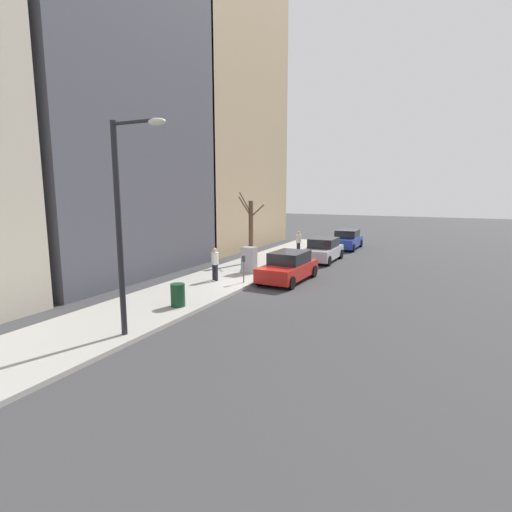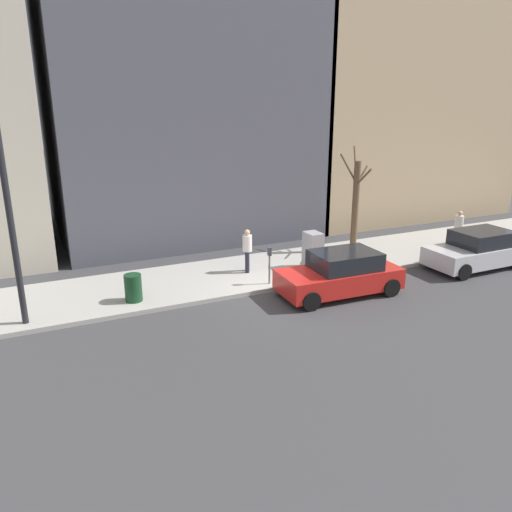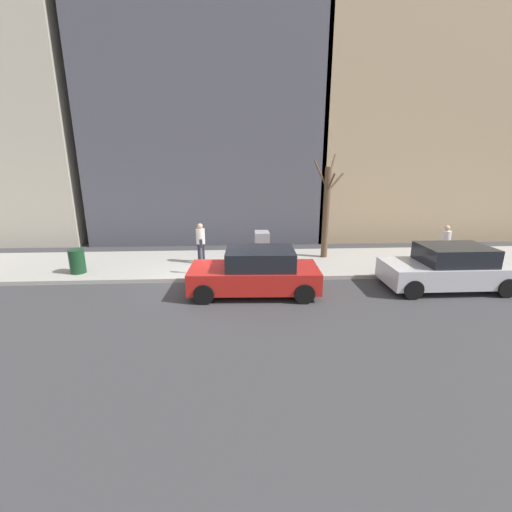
{
  "view_description": "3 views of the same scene",
  "coord_description": "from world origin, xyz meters",
  "px_view_note": "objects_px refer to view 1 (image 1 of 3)",
  "views": [
    {
      "loc": [
        -8.42,
        17.27,
        4.63
      ],
      "look_at": [
        0.87,
        -2.07,
        1.12
      ],
      "focal_mm": 28.0,
      "sensor_mm": 36.0,
      "label": 1
    },
    {
      "loc": [
        -14.52,
        7.74,
        6.44
      ],
      "look_at": [
        -0.08,
        0.99,
        1.44
      ],
      "focal_mm": 35.0,
      "sensor_mm": 36.0,
      "label": 2
    },
    {
      "loc": [
        -11.81,
        -1.14,
        4.31
      ],
      "look_at": [
        0.25,
        -1.8,
        0.89
      ],
      "focal_mm": 24.0,
      "sensor_mm": 36.0,
      "label": 3
    }
  ],
  "objects_px": {
    "parked_car_silver": "(323,250)",
    "parking_meter": "(244,266)",
    "parked_car_red": "(288,267)",
    "trash_bin": "(178,295)",
    "parked_car_blue": "(347,240)",
    "streetlamp": "(125,212)",
    "pedestrian_midblock": "(215,262)",
    "utility_box": "(249,260)",
    "office_tower_left": "(188,115)",
    "bare_tree": "(251,229)",
    "pedestrian_near_meter": "(299,241)",
    "office_block_center": "(63,24)"
  },
  "relations": [
    {
      "from": "parked_car_red",
      "to": "streetlamp",
      "type": "bearing_deg",
      "value": 83.97
    },
    {
      "from": "utility_box",
      "to": "pedestrian_near_meter",
      "type": "height_order",
      "value": "pedestrian_near_meter"
    },
    {
      "from": "parking_meter",
      "to": "office_block_center",
      "type": "bearing_deg",
      "value": 1.09
    },
    {
      "from": "parked_car_blue",
      "to": "parking_meter",
      "type": "bearing_deg",
      "value": 83.1
    },
    {
      "from": "streetlamp",
      "to": "office_block_center",
      "type": "distance_m",
      "value": 16.77
    },
    {
      "from": "streetlamp",
      "to": "pedestrian_midblock",
      "type": "bearing_deg",
      "value": -77.74
    },
    {
      "from": "parked_car_silver",
      "to": "parking_meter",
      "type": "xyz_separation_m",
      "value": [
        1.53,
        8.51,
        0.24
      ]
    },
    {
      "from": "trash_bin",
      "to": "pedestrian_midblock",
      "type": "xyz_separation_m",
      "value": [
        1.08,
        -4.55,
        0.49
      ]
    },
    {
      "from": "streetlamp",
      "to": "office_block_center",
      "type": "bearing_deg",
      "value": -34.71
    },
    {
      "from": "pedestrian_midblock",
      "to": "office_block_center",
      "type": "distance_m",
      "value": 15.84
    },
    {
      "from": "parked_car_red",
      "to": "pedestrian_near_meter",
      "type": "distance_m",
      "value": 8.01
    },
    {
      "from": "parking_meter",
      "to": "bare_tree",
      "type": "xyz_separation_m",
      "value": [
        2.17,
        -5.16,
        1.26
      ]
    },
    {
      "from": "parked_car_silver",
      "to": "trash_bin",
      "type": "distance_m",
      "value": 13.39
    },
    {
      "from": "parking_meter",
      "to": "office_block_center",
      "type": "relative_size",
      "value": 0.05
    },
    {
      "from": "streetlamp",
      "to": "pedestrian_near_meter",
      "type": "distance_m",
      "value": 17.87
    },
    {
      "from": "pedestrian_midblock",
      "to": "parked_car_red",
      "type": "bearing_deg",
      "value": 59.89
    },
    {
      "from": "parked_car_blue",
      "to": "pedestrian_midblock",
      "type": "xyz_separation_m",
      "value": [
        3.19,
        15.03,
        0.35
      ]
    },
    {
      "from": "streetlamp",
      "to": "parked_car_blue",
      "type": "bearing_deg",
      "value": -93.74
    },
    {
      "from": "trash_bin",
      "to": "office_tower_left",
      "type": "height_order",
      "value": "office_tower_left"
    },
    {
      "from": "bare_tree",
      "to": "office_block_center",
      "type": "distance_m",
      "value": 15.49
    },
    {
      "from": "trash_bin",
      "to": "streetlamp",
      "type": "bearing_deg",
      "value": 100.72
    },
    {
      "from": "parked_car_red",
      "to": "office_tower_left",
      "type": "relative_size",
      "value": 0.2
    },
    {
      "from": "office_tower_left",
      "to": "parking_meter",
      "type": "bearing_deg",
      "value": 133.69
    },
    {
      "from": "streetlamp",
      "to": "trash_bin",
      "type": "relative_size",
      "value": 7.22
    },
    {
      "from": "parking_meter",
      "to": "parked_car_silver",
      "type": "bearing_deg",
      "value": -100.16
    },
    {
      "from": "bare_tree",
      "to": "trash_bin",
      "type": "bearing_deg",
      "value": 99.86
    },
    {
      "from": "utility_box",
      "to": "pedestrian_midblock",
      "type": "height_order",
      "value": "pedestrian_midblock"
    },
    {
      "from": "parked_car_red",
      "to": "office_tower_left",
      "type": "distance_m",
      "value": 19.47
    },
    {
      "from": "streetlamp",
      "to": "trash_bin",
      "type": "height_order",
      "value": "streetlamp"
    },
    {
      "from": "office_tower_left",
      "to": "office_block_center",
      "type": "bearing_deg",
      "value": 92.16
    },
    {
      "from": "streetlamp",
      "to": "bare_tree",
      "type": "height_order",
      "value": "streetlamp"
    },
    {
      "from": "parked_car_red",
      "to": "trash_bin",
      "type": "xyz_separation_m",
      "value": [
        2.06,
        6.65,
        -0.14
      ]
    },
    {
      "from": "parked_car_blue",
      "to": "pedestrian_near_meter",
      "type": "xyz_separation_m",
      "value": [
        2.25,
        5.23,
        0.35
      ]
    },
    {
      "from": "bare_tree",
      "to": "parking_meter",
      "type": "bearing_deg",
      "value": 112.8
    },
    {
      "from": "parked_car_blue",
      "to": "office_tower_left",
      "type": "relative_size",
      "value": 0.19
    },
    {
      "from": "utility_box",
      "to": "parked_car_red",
      "type": "bearing_deg",
      "value": 171.15
    },
    {
      "from": "parked_car_silver",
      "to": "trash_bin",
      "type": "height_order",
      "value": "parked_car_silver"
    },
    {
      "from": "parked_car_red",
      "to": "streetlamp",
      "type": "relative_size",
      "value": 0.66
    },
    {
      "from": "streetlamp",
      "to": "pedestrian_midblock",
      "type": "xyz_separation_m",
      "value": [
        1.7,
        -7.81,
        -2.93
      ]
    },
    {
      "from": "bare_tree",
      "to": "office_tower_left",
      "type": "bearing_deg",
      "value": -36.42
    },
    {
      "from": "bare_tree",
      "to": "office_block_center",
      "type": "height_order",
      "value": "office_block_center"
    },
    {
      "from": "parked_car_blue",
      "to": "pedestrian_near_meter",
      "type": "height_order",
      "value": "pedestrian_near_meter"
    },
    {
      "from": "utility_box",
      "to": "office_tower_left",
      "type": "height_order",
      "value": "office_tower_left"
    },
    {
      "from": "parked_car_red",
      "to": "trash_bin",
      "type": "bearing_deg",
      "value": 75.04
    },
    {
      "from": "parked_car_red",
      "to": "pedestrian_near_meter",
      "type": "height_order",
      "value": "pedestrian_near_meter"
    },
    {
      "from": "utility_box",
      "to": "office_tower_left",
      "type": "xyz_separation_m",
      "value": [
        10.68,
        -9.76,
        10.08
      ]
    },
    {
      "from": "bare_tree",
      "to": "pedestrian_midblock",
      "type": "relative_size",
      "value": 2.65
    },
    {
      "from": "parked_car_silver",
      "to": "pedestrian_near_meter",
      "type": "distance_m",
      "value": 2.41
    },
    {
      "from": "parked_car_blue",
      "to": "streetlamp",
      "type": "distance_m",
      "value": 23.12
    },
    {
      "from": "utility_box",
      "to": "pedestrian_midblock",
      "type": "xyz_separation_m",
      "value": [
        0.68,
        2.48,
        0.24
      ]
    }
  ]
}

